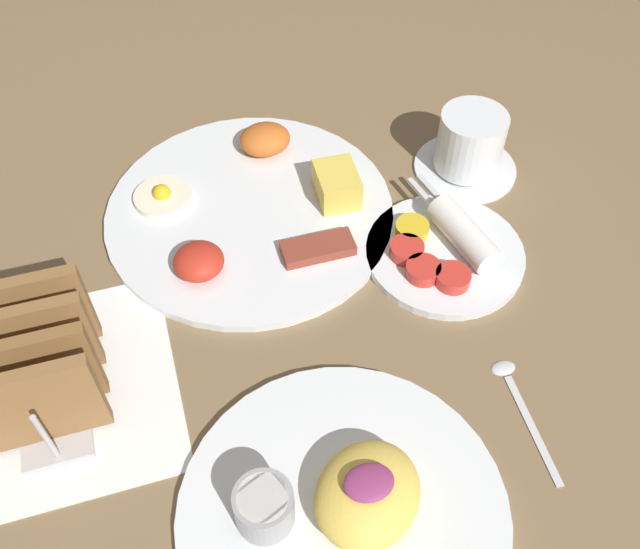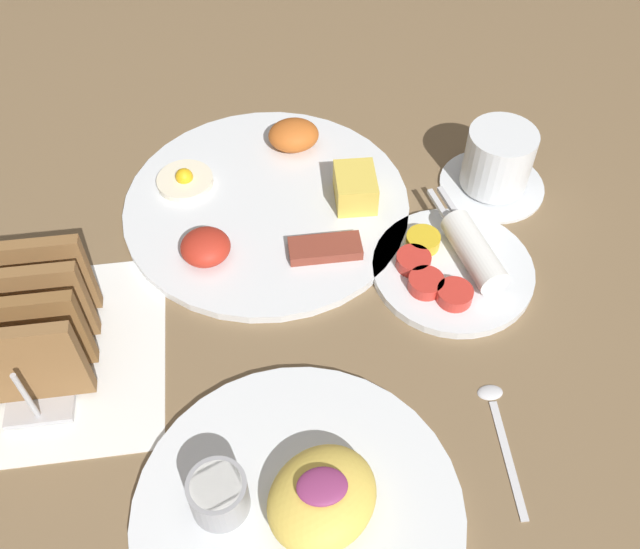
{
  "view_description": "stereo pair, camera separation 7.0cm",
  "coord_description": "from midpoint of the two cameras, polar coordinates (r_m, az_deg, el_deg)",
  "views": [
    {
      "loc": [
        -0.1,
        -0.38,
        0.58
      ],
      "look_at": [
        0.03,
        0.04,
        0.03
      ],
      "focal_mm": 40.0,
      "sensor_mm": 36.0,
      "label": 1
    },
    {
      "loc": [
        -0.03,
        -0.4,
        0.58
      ],
      "look_at": [
        0.03,
        0.04,
        0.03
      ],
      "focal_mm": 40.0,
      "sensor_mm": 36.0,
      "label": 2
    }
  ],
  "objects": [
    {
      "name": "plate_condiments",
      "position": [
        0.75,
        7.38,
        1.81
      ],
      "size": [
        0.17,
        0.18,
        0.04
      ],
      "color": "white",
      "rests_on": "ground_plane"
    },
    {
      "name": "coffee_cup",
      "position": [
        0.84,
        9.52,
        9.99
      ],
      "size": [
        0.12,
        0.12,
        0.08
      ],
      "color": "white",
      "rests_on": "ground_plane"
    },
    {
      "name": "plate_breakfast",
      "position": [
        0.8,
        -7.92,
        5.2
      ],
      "size": [
        0.32,
        0.32,
        0.05
      ],
      "color": "white",
      "rests_on": "ground_plane"
    },
    {
      "name": "plate_foreground",
      "position": [
        0.6,
        -1.56,
        -18.33
      ],
      "size": [
        0.27,
        0.27,
        0.06
      ],
      "color": "white",
      "rests_on": "ground_plane"
    },
    {
      "name": "napkin_flat",
      "position": [
        0.72,
        -23.17,
        -8.68
      ],
      "size": [
        0.22,
        0.22,
        0.0
      ],
      "color": "white",
      "rests_on": "ground_plane"
    },
    {
      "name": "toast_rack",
      "position": [
        0.68,
        -24.47,
        -6.5
      ],
      "size": [
        0.1,
        0.15,
        0.1
      ],
      "color": "#B7B7BC",
      "rests_on": "ground_plane"
    },
    {
      "name": "teaspoon",
      "position": [
        0.67,
        12.69,
        -9.67
      ],
      "size": [
        0.02,
        0.13,
        0.01
      ],
      "color": "silver",
      "rests_on": "ground_plane"
    },
    {
      "name": "ground_plane",
      "position": [
        0.7,
        -4.15,
        -4.85
      ],
      "size": [
        3.0,
        3.0,
        0.0
      ],
      "primitive_type": "plane",
      "color": "brown"
    }
  ]
}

